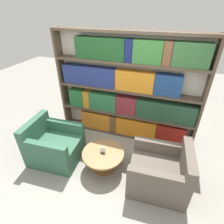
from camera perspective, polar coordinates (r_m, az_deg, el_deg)
The scene contains 6 objects.
ground_plane at distance 3.44m, azimuth -2.48°, elevation -20.16°, with size 14.00×14.00×0.00m, color gray.
bookshelf at distance 3.77m, azimuth 5.06°, elevation 6.74°, with size 3.08×0.30×2.33m.
armchair_left at distance 3.73m, azimuth -18.37°, elevation -10.46°, with size 0.98×0.87×0.85m.
armchair_right at distance 3.20m, azimuth 15.41°, elevation -18.60°, with size 0.98×0.87×0.85m.
coffee_table at distance 3.35m, azimuth -2.90°, elevation -14.51°, with size 0.77×0.77×0.41m.
table_sign at distance 3.23m, azimuth -2.98°, elevation -12.44°, with size 0.10×0.06×0.13m.
Camera 1 is at (0.81, -1.98, 2.69)m, focal length 28.00 mm.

